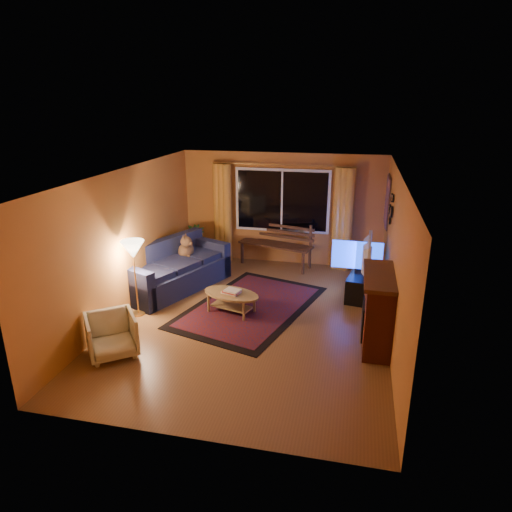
% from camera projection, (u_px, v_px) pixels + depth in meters
% --- Properties ---
extents(floor, '(4.50, 6.00, 0.02)m').
position_uv_depth(floor, '(252.00, 319.00, 7.88)').
color(floor, brown).
rests_on(floor, ground).
extents(ceiling, '(4.50, 6.00, 0.02)m').
position_uv_depth(ceiling, '(252.00, 173.00, 7.05)').
color(ceiling, white).
rests_on(ceiling, ground).
extents(wall_back, '(4.50, 0.02, 2.50)m').
position_uv_depth(wall_back, '(282.00, 209.00, 10.24)').
color(wall_back, '#C67C35').
rests_on(wall_back, ground).
extents(wall_left, '(0.02, 6.00, 2.50)m').
position_uv_depth(wall_left, '(126.00, 241.00, 7.93)').
color(wall_left, '#C67C35').
rests_on(wall_left, ground).
extents(wall_right, '(0.02, 6.00, 2.50)m').
position_uv_depth(wall_right, '(395.00, 260.00, 7.00)').
color(wall_right, '#C67C35').
rests_on(wall_right, ground).
extents(window, '(2.00, 0.02, 1.30)m').
position_uv_depth(window, '(282.00, 201.00, 10.11)').
color(window, black).
rests_on(window, wall_back).
extents(curtain_rod, '(3.20, 0.03, 0.03)m').
position_uv_depth(curtain_rod, '(282.00, 165.00, 9.81)').
color(curtain_rod, '#BF8C3F').
rests_on(curtain_rod, wall_back).
extents(curtain_left, '(0.36, 0.36, 2.24)m').
position_uv_depth(curtain_left, '(223.00, 213.00, 10.44)').
color(curtain_left, gold).
rests_on(curtain_left, ground).
extents(curtain_right, '(0.36, 0.36, 2.24)m').
position_uv_depth(curtain_right, '(343.00, 219.00, 9.88)').
color(curtain_right, gold).
rests_on(curtain_right, ground).
extents(bench, '(1.74, 0.92, 0.50)m').
position_uv_depth(bench, '(275.00, 255.00, 10.29)').
color(bench, '#3A2215').
rests_on(bench, ground).
extents(potted_plant, '(0.54, 0.54, 0.82)m').
position_uv_depth(potted_plant, '(195.00, 243.00, 10.62)').
color(potted_plant, '#235B1E').
rests_on(potted_plant, ground).
extents(sofa, '(1.81, 2.50, 0.93)m').
position_uv_depth(sofa, '(175.00, 266.00, 9.00)').
color(sofa, '#1F2547').
rests_on(sofa, ground).
extents(dog, '(0.49, 0.56, 0.52)m').
position_uv_depth(dog, '(186.00, 246.00, 9.39)').
color(dog, brown).
rests_on(dog, sofa).
extents(armchair, '(0.93, 0.92, 0.70)m').
position_uv_depth(armchair, '(111.00, 333.00, 6.68)').
color(armchair, beige).
rests_on(armchair, ground).
extents(floor_lamp, '(0.27, 0.27, 1.34)m').
position_uv_depth(floor_lamp, '(135.00, 279.00, 7.83)').
color(floor_lamp, '#BF8C3F').
rests_on(floor_lamp, ground).
extents(rug, '(2.61, 3.35, 0.02)m').
position_uv_depth(rug, '(250.00, 306.00, 8.32)').
color(rug, '#621206').
rests_on(rug, ground).
extents(coffee_table, '(1.29, 1.29, 0.38)m').
position_uv_depth(coffee_table, '(231.00, 303.00, 8.05)').
color(coffee_table, '#9B7F4B').
rests_on(coffee_table, ground).
extents(tv_console, '(0.56, 1.17, 0.47)m').
position_uv_depth(tv_console, '(360.00, 284.00, 8.76)').
color(tv_console, black).
rests_on(tv_console, ground).
extents(television, '(0.18, 1.18, 0.68)m').
position_uv_depth(television, '(362.00, 256.00, 8.57)').
color(television, black).
rests_on(television, tv_console).
extents(fireplace, '(0.40, 1.20, 1.10)m').
position_uv_depth(fireplace, '(378.00, 312.00, 6.90)').
color(fireplace, maroon).
rests_on(fireplace, ground).
extents(mirror_cluster, '(0.06, 0.60, 0.56)m').
position_uv_depth(mirror_cluster, '(391.00, 207.00, 8.03)').
color(mirror_cluster, black).
rests_on(mirror_cluster, wall_right).
extents(painting, '(0.04, 0.76, 0.96)m').
position_uv_depth(painting, '(387.00, 201.00, 9.13)').
color(painting, '#D5550C').
rests_on(painting, wall_right).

